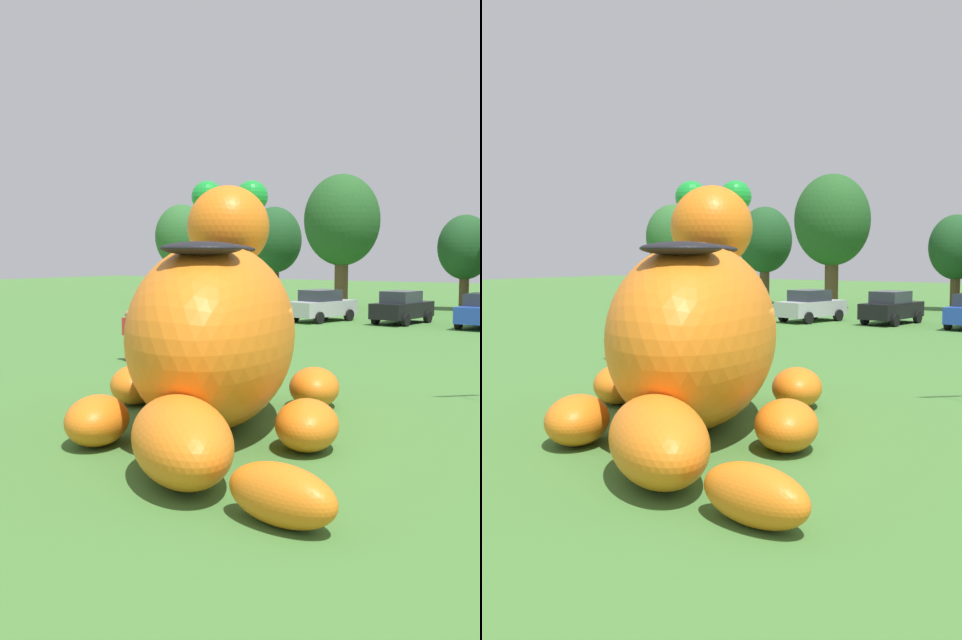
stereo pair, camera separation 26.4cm
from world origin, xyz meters
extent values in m
plane|color=#427533|center=(0.00, 0.00, 0.00)|extent=(160.00, 160.00, 0.00)
ellipsoid|color=orange|center=(-0.49, 0.08, 1.93)|extent=(6.33, 7.69, 3.87)
ellipsoid|color=orange|center=(-1.90, 2.64, 4.28)|extent=(2.87, 2.95, 2.04)
sphere|color=green|center=(-2.54, 2.64, 5.05)|extent=(0.82, 0.82, 0.82)
sphere|color=green|center=(-1.55, 3.18, 5.05)|extent=(0.82, 0.82, 0.82)
ellipsoid|color=black|center=(-1.24, 1.43, 3.71)|extent=(1.95, 1.83, 0.26)
ellipsoid|color=black|center=(-0.49, 0.08, 3.71)|extent=(1.95, 1.83, 0.26)
ellipsoid|color=black|center=(0.34, -1.43, 3.71)|extent=(1.95, 1.83, 0.26)
ellipsoid|color=orange|center=(-3.29, 0.70, 0.47)|extent=(1.83, 2.02, 0.95)
ellipsoid|color=orange|center=(0.48, 2.77, 0.47)|extent=(1.83, 2.02, 0.95)
ellipsoid|color=orange|center=(-1.31, -2.53, 0.47)|extent=(1.83, 2.02, 0.95)
ellipsoid|color=orange|center=(2.15, -0.63, 0.47)|extent=(1.83, 2.02, 0.95)
ellipsoid|color=orange|center=(1.41, -3.39, 0.68)|extent=(3.35, 3.20, 1.35)
ellipsoid|color=orange|center=(3.65, -4.06, 0.41)|extent=(1.89, 1.11, 0.83)
cube|color=#B7BABF|center=(-9.59, 22.43, 0.72)|extent=(2.50, 4.36, 0.80)
cube|color=#2D333D|center=(-9.63, 22.28, 1.42)|extent=(1.86, 2.23, 0.60)
cylinder|color=black|center=(-10.17, 23.85, 0.32)|extent=(0.36, 0.68, 0.64)
cylinder|color=black|center=(-8.50, 23.50, 0.32)|extent=(0.36, 0.68, 0.64)
cylinder|color=black|center=(-10.68, 21.36, 0.32)|extent=(0.36, 0.68, 0.64)
cylinder|color=black|center=(-9.02, 21.01, 0.32)|extent=(0.36, 0.68, 0.64)
cube|color=black|center=(-5.53, 23.67, 0.72)|extent=(2.10, 4.25, 0.80)
cube|color=#2D333D|center=(-5.55, 23.52, 1.42)|extent=(1.68, 2.11, 0.60)
cylinder|color=black|center=(-6.25, 25.02, 0.32)|extent=(0.30, 0.66, 0.64)
cylinder|color=black|center=(-4.56, 24.85, 0.32)|extent=(0.30, 0.66, 0.64)
cylinder|color=black|center=(-6.50, 22.49, 0.32)|extent=(0.30, 0.66, 0.64)
cylinder|color=black|center=(-4.81, 22.32, 0.32)|extent=(0.30, 0.66, 0.64)
cylinder|color=black|center=(-2.18, 22.44, 0.32)|extent=(0.27, 0.65, 0.64)
cylinder|color=brown|center=(-27.88, 33.20, 1.34)|extent=(0.77, 0.77, 2.68)
ellipsoid|color=#2D662D|center=(-27.88, 33.20, 5.04)|extent=(4.29, 4.29, 5.15)
cylinder|color=brown|center=(-19.06, 32.97, 1.25)|extent=(0.71, 0.71, 2.50)
ellipsoid|color=#1E4C23|center=(-19.06, 32.97, 4.70)|extent=(4.00, 4.00, 4.80)
cylinder|color=brown|center=(-12.74, 31.17, 1.57)|extent=(0.89, 0.89, 3.13)
ellipsoid|color=#235623|center=(-12.74, 31.17, 5.89)|extent=(5.01, 5.01, 6.01)
cylinder|color=brown|center=(-5.63, 34.61, 1.09)|extent=(0.62, 0.62, 2.18)
ellipsoid|color=#1E4C23|center=(-5.63, 34.61, 4.09)|extent=(3.48, 3.48, 4.18)
cylinder|color=#2D334C|center=(-8.24, 5.77, 0.44)|extent=(0.26, 0.26, 0.88)
cube|color=red|center=(-8.24, 5.77, 1.18)|extent=(0.38, 0.22, 0.60)
sphere|color=#9E7051|center=(-8.24, 5.77, 1.60)|extent=(0.22, 0.22, 0.22)
camera|label=1|loc=(8.40, -12.04, 3.59)|focal=40.24mm
camera|label=2|loc=(8.61, -11.89, 3.59)|focal=40.24mm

